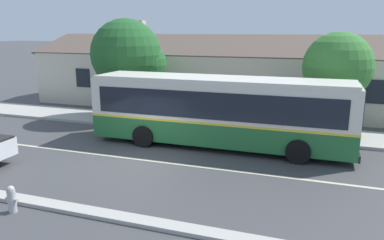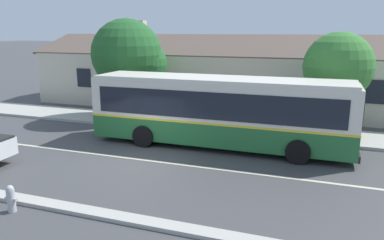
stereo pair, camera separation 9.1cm
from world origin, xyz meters
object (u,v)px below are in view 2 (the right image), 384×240
at_px(bench_by_building, 116,112).
at_px(street_tree_primary, 336,70).
at_px(bench_down_street, 187,117).
at_px(fire_hydrant, 11,198).
at_px(street_tree_secondary, 131,57).
at_px(transit_bus, 219,110).

relative_size(bench_by_building, street_tree_primary, 0.34).
height_order(bench_by_building, bench_down_street, same).
bearing_deg(fire_hydrant, bench_down_street, 82.56).
distance_m(bench_down_street, street_tree_primary, 8.03).
bearing_deg(street_tree_secondary, transit_bus, -30.11).
distance_m(bench_down_street, fire_hydrant, 11.14).
distance_m(street_tree_secondary, fire_hydrant, 12.73).
bearing_deg(bench_down_street, street_tree_secondary, 165.42).
bearing_deg(bench_by_building, transit_bus, -20.19).
bearing_deg(bench_down_street, bench_by_building, -177.59).
distance_m(bench_down_street, street_tree_secondary, 5.09).
distance_m(transit_bus, street_tree_primary, 6.32).
relative_size(transit_bus, fire_hydrant, 14.27).
relative_size(street_tree_primary, fire_hydrant, 6.26).
xyz_separation_m(bench_by_building, street_tree_primary, (11.85, 1.07, 2.79)).
distance_m(transit_bus, bench_down_street, 3.93).
height_order(street_tree_primary, street_tree_secondary, street_tree_secondary).
bearing_deg(bench_by_building, bench_down_street, 2.41).
xyz_separation_m(bench_down_street, street_tree_secondary, (-3.90, 1.01, 3.12)).
xyz_separation_m(bench_down_street, street_tree_primary, (7.48, 0.89, 2.79)).
bearing_deg(street_tree_secondary, bench_by_building, -111.64).
distance_m(street_tree_primary, fire_hydrant, 15.19).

